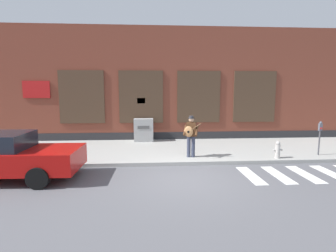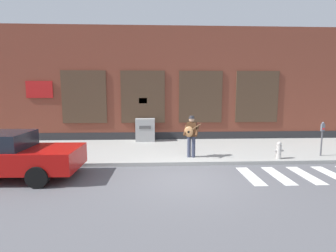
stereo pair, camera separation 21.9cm
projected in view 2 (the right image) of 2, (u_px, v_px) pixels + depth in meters
ground_plane at (183, 179)px, 8.58m from camera, size 160.00×160.00×0.00m
sidewalk at (175, 150)px, 12.37m from camera, size 28.00×4.76×0.15m
building_backdrop at (170, 86)px, 16.28m from camera, size 28.00×4.06×6.29m
crosswalk at (319, 175)px, 8.96m from camera, size 5.20×1.90×0.01m
red_car at (6, 155)px, 8.53m from camera, size 4.64×2.07×1.53m
busker at (191, 134)px, 10.63m from camera, size 0.72×0.65×1.71m
parking_meter at (322, 134)px, 10.87m from camera, size 0.13×0.11×1.44m
utility_box at (145, 130)px, 14.12m from camera, size 1.02×0.64×1.22m
fire_hydrant at (279, 150)px, 10.49m from camera, size 0.38×0.20×0.70m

